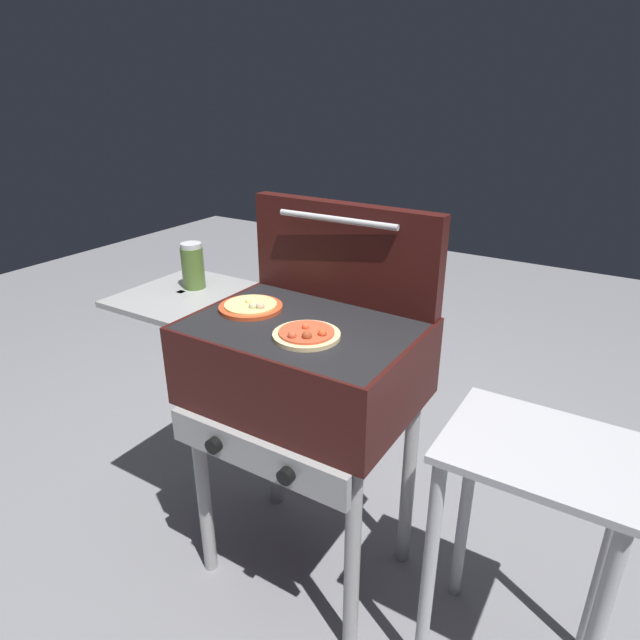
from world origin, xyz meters
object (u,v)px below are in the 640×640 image
at_px(pizza_cheese, 250,307).
at_px(pizza_pepperoni, 307,334).
at_px(grill, 301,368).
at_px(prep_table, 529,515).
at_px(sauce_jar, 193,266).

distance_m(pizza_cheese, pizza_pepperoni, 0.26).
xyz_separation_m(grill, prep_table, (0.67, 0.00, -0.23)).
distance_m(grill, sauce_jar, 0.51).
bearing_deg(pizza_cheese, grill, 0.09).
bearing_deg(grill, sauce_jar, 172.62).
relative_size(pizza_pepperoni, prep_table, 0.24).
xyz_separation_m(pizza_cheese, prep_table, (0.85, 0.00, -0.38)).
xyz_separation_m(grill, pizza_cheese, (-0.18, -0.00, 0.15)).
height_order(grill, pizza_cheese, pizza_cheese).
relative_size(grill, prep_table, 1.30).
relative_size(pizza_cheese, prep_table, 0.26).
distance_m(grill, pizza_pepperoni, 0.19).
relative_size(pizza_pepperoni, sauce_jar, 1.20).
bearing_deg(grill, pizza_pepperoni, -46.44).
bearing_deg(sauce_jar, pizza_pepperoni, -14.29).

